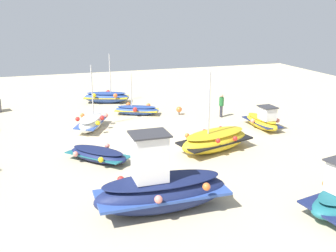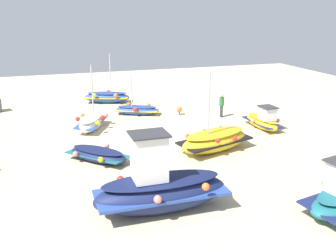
% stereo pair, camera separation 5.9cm
% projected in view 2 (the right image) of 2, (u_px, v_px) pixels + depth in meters
% --- Properties ---
extents(ground_plane, '(51.19, 51.19, 0.00)m').
position_uv_depth(ground_plane, '(143.00, 144.00, 22.10)').
color(ground_plane, beige).
extents(fishing_boat_0, '(2.26, 5.04, 3.04)m').
position_uv_depth(fishing_boat_0, '(160.00, 188.00, 14.65)').
color(fishing_boat_0, navy).
rests_on(fishing_boat_0, ground_plane).
extents(fishing_boat_1, '(2.74, 4.48, 4.24)m').
position_uv_depth(fishing_boat_1, '(215.00, 140.00, 20.87)').
color(fishing_boat_1, gold).
rests_on(fishing_boat_1, ground_plane).
extents(fishing_boat_2, '(2.21, 3.22, 2.87)m').
position_uv_depth(fishing_boat_2, '(137.00, 110.00, 27.94)').
color(fishing_boat_2, '#2D4C9E').
rests_on(fishing_boat_2, ground_plane).
extents(fishing_boat_3, '(3.54, 2.50, 3.91)m').
position_uv_depth(fishing_boat_3, '(91.00, 122.00, 24.61)').
color(fishing_boat_3, white).
rests_on(fishing_boat_3, ground_plane).
extents(fishing_boat_4, '(3.11, 1.58, 1.51)m').
position_uv_depth(fishing_boat_4, '(263.00, 120.00, 24.73)').
color(fishing_boat_4, gold).
rests_on(fishing_boat_4, ground_plane).
extents(fishing_boat_5, '(2.41, 3.73, 3.82)m').
position_uv_depth(fishing_boat_5, '(107.00, 97.00, 31.35)').
color(fishing_boat_5, '#2D4C9E').
rests_on(fishing_boat_5, ground_plane).
extents(fishing_boat_6, '(3.29, 3.16, 0.70)m').
position_uv_depth(fishing_boat_6, '(98.00, 154.00, 19.56)').
color(fishing_boat_6, navy).
rests_on(fishing_boat_6, ground_plane).
extents(person_walking, '(0.32, 0.32, 1.59)m').
position_uv_depth(person_walking, '(222.00, 104.00, 27.14)').
color(person_walking, '#2D2D38').
rests_on(person_walking, ground_plane).
extents(mooring_buoy_0, '(0.39, 0.39, 0.59)m').
position_uv_depth(mooring_buoy_0, '(179.00, 109.00, 27.85)').
color(mooring_buoy_0, '#3F3F42').
rests_on(mooring_buoy_0, ground_plane).
extents(mooring_buoy_1, '(0.46, 0.46, 0.61)m').
position_uv_depth(mooring_buoy_1, '(150.00, 154.00, 19.48)').
color(mooring_buoy_1, '#3F3F42').
rests_on(mooring_buoy_1, ground_plane).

